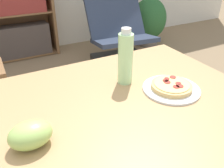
% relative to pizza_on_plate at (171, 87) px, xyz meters
% --- Properties ---
extents(dining_table, '(1.32, 0.95, 0.74)m').
position_rel_pizza_on_plate_xyz_m(dining_table, '(-0.31, 0.02, -0.10)').
color(dining_table, tan).
rests_on(dining_table, ground_plane).
extents(pizza_on_plate, '(0.27, 0.27, 0.04)m').
position_rel_pizza_on_plate_xyz_m(pizza_on_plate, '(0.00, 0.00, 0.00)').
color(pizza_on_plate, white).
rests_on(pizza_on_plate, dining_table).
extents(grape_bunch, '(0.15, 0.11, 0.09)m').
position_rel_pizza_on_plate_xyz_m(grape_bunch, '(-0.65, -0.06, 0.03)').
color(grape_bunch, '#A8CC66').
rests_on(grape_bunch, dining_table).
extents(drink_bottle, '(0.07, 0.07, 0.27)m').
position_rel_pizza_on_plate_xyz_m(drink_bottle, '(-0.15, 0.17, 0.11)').
color(drink_bottle, '#B7EAA3').
rests_on(drink_bottle, dining_table).
extents(lounge_chair_far, '(0.78, 0.85, 0.88)m').
position_rel_pizza_on_plate_xyz_m(lounge_chair_far, '(0.72, 1.74, -0.47)').
color(lounge_chair_far, black).
rests_on(lounge_chair_far, ground_plane).
extents(potted_plant_floor, '(0.53, 0.45, 0.70)m').
position_rel_pizza_on_plate_xyz_m(potted_plant_floor, '(1.45, 2.13, -0.39)').
color(potted_plant_floor, '#70665B').
rests_on(potted_plant_floor, ground_plane).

